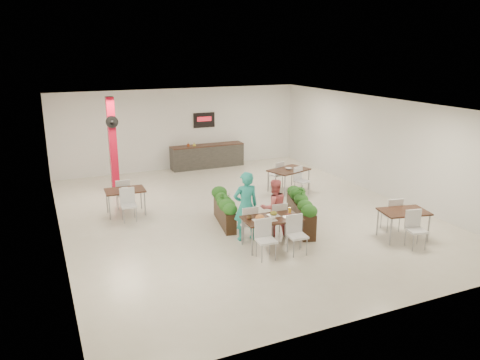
# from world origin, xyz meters

# --- Properties ---
(ground) EXTENTS (12.00, 12.00, 0.00)m
(ground) POSITION_xyz_m (0.00, 0.00, 0.00)
(ground) COLOR beige
(ground) RESTS_ON ground
(room_shell) EXTENTS (10.10, 12.10, 3.22)m
(room_shell) POSITION_xyz_m (0.00, 0.00, 2.01)
(room_shell) COLOR white
(room_shell) RESTS_ON ground
(red_column) EXTENTS (0.40, 0.41, 3.20)m
(red_column) POSITION_xyz_m (-3.00, 3.79, 1.64)
(red_column) COLOR red
(red_column) RESTS_ON ground
(service_counter) EXTENTS (3.00, 0.64, 2.20)m
(service_counter) POSITION_xyz_m (1.00, 5.65, 0.49)
(service_counter) COLOR #292725
(service_counter) RESTS_ON ground
(main_table) EXTENTS (1.45, 1.70, 0.92)m
(main_table) POSITION_xyz_m (-0.30, -2.48, 0.64)
(main_table) COLOR black
(main_table) RESTS_ON ground
(diner_man) EXTENTS (0.68, 0.47, 1.79)m
(diner_man) POSITION_xyz_m (-0.69, -1.83, 0.90)
(diner_man) COLOR teal
(diner_man) RESTS_ON ground
(diner_woman) EXTENTS (0.77, 0.62, 1.50)m
(diner_woman) POSITION_xyz_m (0.11, -1.83, 0.75)
(diner_woman) COLOR #F76D71
(diner_woman) RESTS_ON ground
(planter_left) EXTENTS (0.63, 1.77, 0.93)m
(planter_left) POSITION_xyz_m (-0.78, -0.61, 0.49)
(planter_left) COLOR black
(planter_left) RESTS_ON ground
(planter_right) EXTENTS (0.95, 2.07, 1.13)m
(planter_right) POSITION_xyz_m (1.03, -1.66, 0.52)
(planter_right) COLOR black
(planter_right) RESTS_ON ground
(side_table_a) EXTENTS (1.15, 1.64, 0.92)m
(side_table_a) POSITION_xyz_m (-3.12, 1.32, 0.62)
(side_table_a) COLOR black
(side_table_a) RESTS_ON ground
(side_table_b) EXTENTS (1.54, 1.67, 0.92)m
(side_table_b) POSITION_xyz_m (2.42, 1.46, 0.64)
(side_table_b) COLOR black
(side_table_b) RESTS_ON ground
(side_table_c) EXTENTS (1.30, 1.67, 0.92)m
(side_table_c) POSITION_xyz_m (3.01, -3.39, 0.62)
(side_table_c) COLOR black
(side_table_c) RESTS_ON ground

